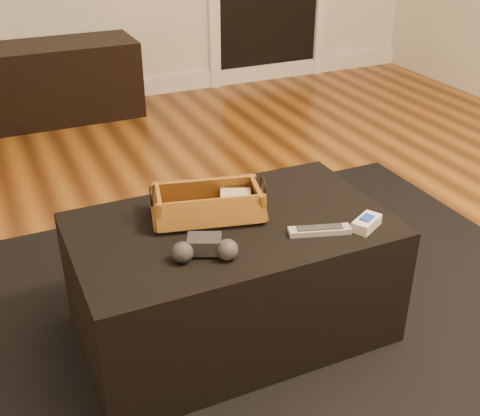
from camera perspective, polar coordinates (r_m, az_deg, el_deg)
name	(u,v)px	position (r m, az deg, el deg)	size (l,w,h in m)	color
floor	(287,328)	(2.17, 4.47, -11.26)	(5.00, 5.50, 0.01)	brown
baseboard	(104,93)	(4.45, -12.78, 10.61)	(5.00, 0.04, 0.12)	white
media_cabinet	(40,84)	(4.13, -18.42, 11.14)	(1.24, 0.45, 0.49)	black
area_rug	(238,338)	(2.10, -0.16, -12.20)	(2.60, 2.00, 0.01)	black
ottoman	(232,278)	(2.01, -0.76, -6.66)	(1.00, 0.60, 0.42)	black
tv_remote	(203,214)	(1.90, -3.48, -0.53)	(0.19, 0.04, 0.02)	black
cloth_bundle	(236,200)	(1.95, -0.41, 0.78)	(0.10, 0.07, 0.05)	tan
wicker_basket	(208,206)	(1.91, -3.02, 0.23)	(0.39, 0.26, 0.13)	#965321
game_controller	(205,248)	(1.71, -3.35, -3.83)	(0.20, 0.14, 0.06)	#232425
silver_remote	(320,230)	(1.85, 7.55, -2.10)	(0.20, 0.10, 0.02)	#B6B9BF
cream_gadget	(367,223)	(1.90, 11.91, -1.40)	(0.12, 0.10, 0.04)	beige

